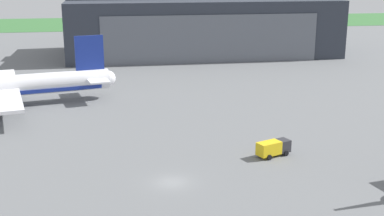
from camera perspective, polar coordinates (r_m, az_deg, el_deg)
The scene contains 4 objects.
ground_plane at distance 63.40m, azimuth -2.26°, elevation -8.26°, with size 440.00×440.00×0.00m, color slate.
grass_field_strip at distance 241.05m, azimuth -7.64°, elevation 9.35°, with size 440.00×56.00×0.08m, color #376D37.
maintenance_hangar at distance 155.59m, azimuth 0.91°, elevation 9.18°, with size 77.44×35.11×17.44m.
pushback_tractor at distance 72.21m, azimuth 9.05°, elevation -4.37°, with size 5.28×3.53×2.16m.
Camera 1 is at (-6.83, -57.59, 25.62)m, focal length 47.92 mm.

